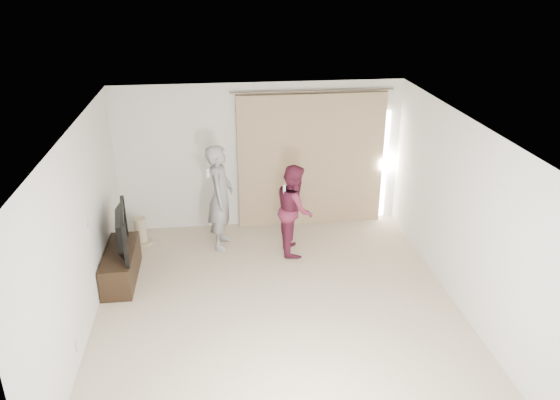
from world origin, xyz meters
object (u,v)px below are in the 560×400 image
(person_man, at_px, (220,197))
(person_woman, at_px, (294,209))
(tv_console, at_px, (121,265))
(tv, at_px, (116,231))

(person_man, distance_m, person_woman, 1.23)
(person_man, relative_size, person_woman, 1.18)
(tv_console, height_order, tv, tv)
(tv, distance_m, person_woman, 2.79)
(tv_console, relative_size, person_woman, 0.84)
(tv, xyz_separation_m, person_woman, (2.72, 0.60, -0.06))
(person_man, bearing_deg, tv_console, -149.32)
(tv_console, bearing_deg, tv, 0.00)
(tv_console, bearing_deg, person_woman, 12.36)
(tv, relative_size, person_woman, 0.75)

